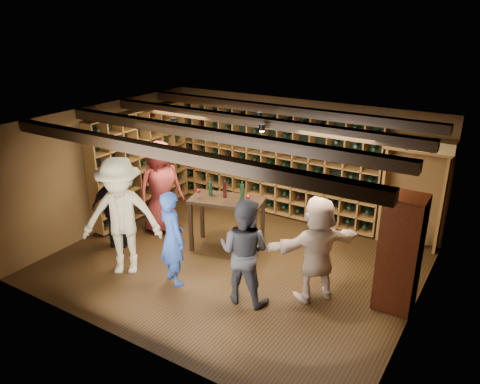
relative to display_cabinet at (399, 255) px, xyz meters
The scene contains 13 objects.
ground 2.85m from the display_cabinet, behind, with size 6.00×6.00×0.00m, color black.
room_shell 3.14m from the display_cabinet, behind, with size 6.00×6.00×6.00m.
wine_rack_back 3.89m from the display_cabinet, 146.67° to the left, with size 4.65×0.30×2.20m.
wine_rack_left 5.59m from the display_cabinet, behind, with size 0.30×2.65×2.20m.
crate_shelf 2.26m from the display_cabinet, 98.20° to the left, with size 1.20×0.32×2.07m.
display_cabinet is the anchor object (origin of this frame).
man_blue_shirt 3.44m from the display_cabinet, 159.58° to the right, with size 0.57×0.38×1.57m, color navy.
man_grey_suit 2.24m from the display_cabinet, 152.49° to the right, with size 0.81×0.63×1.66m, color black.
guest_red_floral 4.63m from the display_cabinet, behind, with size 0.91×0.59×1.86m, color maroon.
guest_woman_black 4.94m from the display_cabinet, behind, with size 0.91×0.38×1.55m, color black.
guest_khaki 4.36m from the display_cabinet, 161.67° to the right, with size 1.30×0.75×2.01m, color gray.
guest_beige 1.17m from the display_cabinet, 159.67° to the right, with size 1.54×0.49×1.66m, color tan.
tasting_table 3.13m from the display_cabinet, behind, with size 1.44×0.96×1.27m.
Camera 1 is at (3.89, -6.06, 4.16)m, focal length 35.00 mm.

